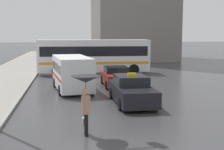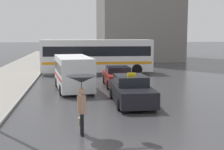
# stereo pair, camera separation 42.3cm
# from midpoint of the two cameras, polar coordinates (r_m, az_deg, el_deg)

# --- Properties ---
(taxi) EXTENTS (1.91, 4.69, 1.62)m
(taxi) POSITION_cam_midpoint_polar(r_m,az_deg,el_deg) (16.51, 2.85, -2.84)
(taxi) COLOR black
(taxi) RESTS_ON ground_plane
(sedan_red) EXTENTS (1.91, 4.16, 1.36)m
(sedan_red) POSITION_cam_midpoint_polar(r_m,az_deg,el_deg) (22.11, 0.26, -0.33)
(sedan_red) COLOR maroon
(sedan_red) RESTS_ON ground_plane
(ambulance_van) EXTENTS (2.65, 5.41, 2.20)m
(ambulance_van) POSITION_cam_midpoint_polar(r_m,az_deg,el_deg) (20.50, -7.93, 0.63)
(ambulance_van) COLOR white
(ambulance_van) RESTS_ON ground_plane
(city_bus) EXTENTS (10.18, 2.86, 3.15)m
(city_bus) POSITION_cam_midpoint_polar(r_m,az_deg,el_deg) (28.98, -3.77, 3.68)
(city_bus) COLOR silver
(city_bus) RESTS_ON ground_plane
(pedestrian_with_umbrella) EXTENTS (1.08, 1.08, 2.17)m
(pedestrian_with_umbrella) POSITION_cam_midpoint_polar(r_m,az_deg,el_deg) (11.05, -5.92, -2.29)
(pedestrian_with_umbrella) COLOR black
(pedestrian_with_umbrella) RESTS_ON ground_plane
(traffic_light) EXTENTS (3.87, 0.38, 6.33)m
(traffic_light) POSITION_cam_midpoint_polar(r_m,az_deg,el_deg) (12.35, -15.99, 10.72)
(traffic_light) COLOR black
(traffic_light) RESTS_ON ground_plane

